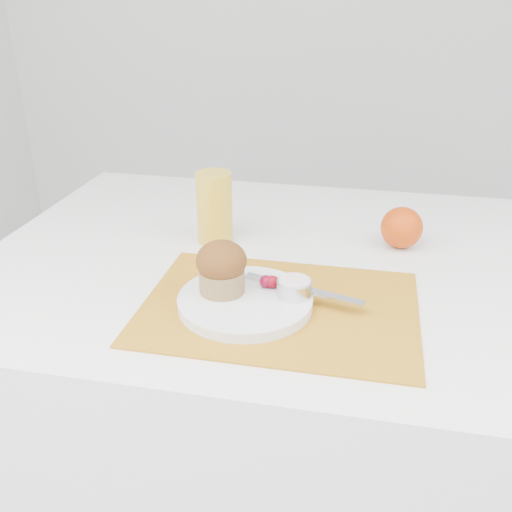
% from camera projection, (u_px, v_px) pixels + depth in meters
% --- Properties ---
extents(table, '(1.20, 0.80, 0.75)m').
position_uv_depth(table, '(308.00, 421.00, 1.18)').
color(table, white).
rests_on(table, ground).
extents(placemat, '(0.41, 0.30, 0.00)m').
position_uv_depth(placemat, '(279.00, 307.00, 0.86)').
color(placemat, '#B77719').
rests_on(placemat, table).
extents(plate, '(0.25, 0.25, 0.02)m').
position_uv_depth(plate, '(245.00, 301.00, 0.86)').
color(plate, white).
rests_on(plate, placemat).
extents(ramekin, '(0.06, 0.06, 0.02)m').
position_uv_depth(ramekin, '(294.00, 288.00, 0.86)').
color(ramekin, silver).
rests_on(ramekin, plate).
extents(cream, '(0.06, 0.06, 0.01)m').
position_uv_depth(cream, '(294.00, 281.00, 0.85)').
color(cream, silver).
rests_on(cream, ramekin).
extents(raspberry_near, '(0.02, 0.02, 0.02)m').
position_uv_depth(raspberry_near, '(272.00, 282.00, 0.88)').
color(raspberry_near, '#5A020A').
rests_on(raspberry_near, plate).
extents(raspberry_far, '(0.02, 0.02, 0.02)m').
position_uv_depth(raspberry_far, '(266.00, 281.00, 0.88)').
color(raspberry_far, '#510215').
rests_on(raspberry_far, plate).
extents(butter_knife, '(0.19, 0.07, 0.00)m').
position_uv_depth(butter_knife, '(303.00, 289.00, 0.87)').
color(butter_knife, '#BBBCC4').
rests_on(butter_knife, plate).
extents(orange, '(0.08, 0.08, 0.08)m').
position_uv_depth(orange, '(402.00, 228.00, 1.05)').
color(orange, '#C73F07').
rests_on(orange, table).
extents(juice_glass, '(0.08, 0.08, 0.13)m').
position_uv_depth(juice_glass, '(214.00, 208.00, 1.06)').
color(juice_glass, gold).
rests_on(juice_glass, table).
extents(muffin, '(0.08, 0.08, 0.08)m').
position_uv_depth(muffin, '(222.00, 267.00, 0.85)').
color(muffin, olive).
rests_on(muffin, plate).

